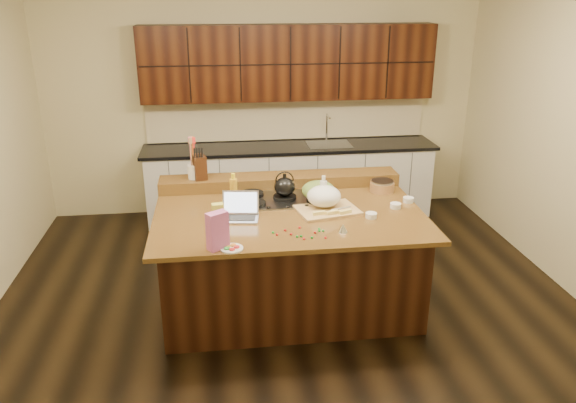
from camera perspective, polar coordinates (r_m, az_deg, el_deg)
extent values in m
cube|color=black|center=(5.46, 0.07, -10.10)|extent=(5.50, 5.00, 0.01)
cube|color=silver|center=(4.68, 0.08, 19.67)|extent=(5.50, 5.00, 0.01)
cube|color=#C7BB8B|center=(7.32, -2.48, 9.39)|extent=(5.50, 0.01, 2.70)
cube|color=#C7BB8B|center=(2.65, 7.22, -12.53)|extent=(5.50, 0.01, 2.70)
cube|color=black|center=(5.24, 0.07, -5.92)|extent=(2.22, 1.42, 0.88)
cube|color=black|center=(5.05, 0.07, -1.26)|extent=(2.40, 1.60, 0.04)
cube|color=black|center=(5.68, -0.84, 2.13)|extent=(2.40, 0.30, 0.12)
cube|color=gray|center=(5.32, -0.34, 0.20)|extent=(0.92, 0.52, 0.02)
cylinder|color=black|center=(5.41, -3.67, 0.76)|extent=(0.22, 0.22, 0.03)
cylinder|color=black|center=(5.47, 2.61, 1.03)|extent=(0.22, 0.22, 0.03)
cylinder|color=black|center=(5.17, -3.47, -0.22)|extent=(0.22, 0.22, 0.03)
cylinder|color=black|center=(5.24, 3.09, 0.08)|extent=(0.22, 0.22, 0.03)
cylinder|color=black|center=(5.31, -0.34, 0.42)|extent=(0.22, 0.22, 0.03)
cube|color=silver|center=(7.26, 0.22, 1.96)|extent=(3.60, 0.62, 0.90)
cube|color=black|center=(7.12, 0.22, 5.54)|extent=(3.70, 0.66, 0.04)
cube|color=gray|center=(7.20, 4.19, 5.77)|extent=(0.55, 0.42, 0.01)
cylinder|color=gray|center=(7.33, 3.95, 7.54)|extent=(0.02, 0.02, 0.36)
cube|color=black|center=(7.07, 0.07, 13.94)|extent=(3.60, 0.34, 0.90)
cube|color=#C7BB8B|center=(7.36, -0.09, 8.28)|extent=(3.60, 0.03, 0.50)
ellipsoid|color=black|center=(5.28, -0.35, 1.51)|extent=(0.24, 0.24, 0.18)
ellipsoid|color=olive|center=(5.20, 3.11, 1.14)|extent=(0.37, 0.37, 0.17)
cube|color=#B7B7BC|center=(4.89, -4.92, -1.76)|extent=(0.35, 0.26, 0.01)
cube|color=black|center=(4.89, -4.92, -1.66)|extent=(0.28, 0.17, 0.00)
cube|color=#B7B7BC|center=(4.95, -4.84, -0.07)|extent=(0.33, 0.11, 0.21)
cube|color=silver|center=(4.95, -4.84, -0.10)|extent=(0.29, 0.09, 0.17)
cylinder|color=gold|center=(5.14, -5.54, 0.87)|extent=(0.09, 0.09, 0.27)
cylinder|color=silver|center=(5.13, 3.60, 0.77)|extent=(0.07, 0.07, 0.25)
cube|color=tan|center=(5.06, 4.02, -0.89)|extent=(0.60, 0.49, 0.02)
ellipsoid|color=white|center=(5.09, 3.67, 0.55)|extent=(0.31, 0.31, 0.19)
cube|color=#EDD872|center=(4.92, 3.21, -1.18)|extent=(0.12, 0.03, 0.03)
cube|color=#EDD872|center=(4.94, 4.53, -1.11)|extent=(0.12, 0.03, 0.03)
cube|color=#EDD872|center=(4.96, 5.85, -1.05)|extent=(0.12, 0.03, 0.03)
cylinder|color=gray|center=(5.06, 5.36, -0.71)|extent=(0.20, 0.08, 0.01)
cylinder|color=white|center=(5.39, 12.12, 0.18)|extent=(0.12, 0.12, 0.04)
cylinder|color=white|center=(4.96, 8.44, -1.40)|extent=(0.13, 0.13, 0.04)
cylinder|color=white|center=(5.22, 10.87, -0.41)|extent=(0.12, 0.12, 0.04)
cylinder|color=#996B3F|center=(5.62, 9.53, 1.49)|extent=(0.30, 0.30, 0.09)
cone|color=silver|center=(4.64, 5.59, -2.69)|extent=(0.09, 0.09, 0.07)
cube|color=#C15B9D|center=(4.32, -7.17, -2.96)|extent=(0.18, 0.16, 0.30)
cylinder|color=white|center=(4.36, -5.75, -4.76)|extent=(0.20, 0.20, 0.01)
cube|color=gold|center=(4.91, -7.14, -0.99)|extent=(0.11, 0.08, 0.14)
cylinder|color=white|center=(5.61, -9.53, 3.00)|extent=(0.15, 0.15, 0.14)
cube|color=black|center=(5.59, -9.01, 3.49)|extent=(0.16, 0.21, 0.23)
ellipsoid|color=red|center=(4.61, 2.77, -3.16)|extent=(0.02, 0.02, 0.02)
ellipsoid|color=#198C26|center=(4.51, 2.44, -3.68)|extent=(0.02, 0.02, 0.02)
ellipsoid|color=red|center=(4.52, 3.83, -3.69)|extent=(0.02, 0.02, 0.02)
ellipsoid|color=#198C26|center=(4.64, 3.20, -2.97)|extent=(0.02, 0.02, 0.02)
ellipsoid|color=red|center=(4.49, 1.63, -3.81)|extent=(0.02, 0.02, 0.02)
ellipsoid|color=#198C26|center=(4.54, 1.34, -3.53)|extent=(0.02, 0.02, 0.02)
ellipsoid|color=red|center=(4.64, -0.29, -2.93)|extent=(0.02, 0.02, 0.02)
ellipsoid|color=#198C26|center=(4.67, 3.18, -2.79)|extent=(0.02, 0.02, 0.02)
ellipsoid|color=red|center=(4.70, 1.19, -2.66)|extent=(0.02, 0.02, 0.02)
ellipsoid|color=#198C26|center=(4.64, 3.59, -2.99)|extent=(0.02, 0.02, 0.02)
ellipsoid|color=red|center=(4.56, -1.12, -3.38)|extent=(0.02, 0.02, 0.02)
ellipsoid|color=#198C26|center=(4.53, 0.93, -3.58)|extent=(0.02, 0.02, 0.02)
ellipsoid|color=red|center=(4.57, 0.31, -3.33)|extent=(0.02, 0.02, 0.02)
ellipsoid|color=#198C26|center=(4.60, -1.53, -3.16)|extent=(0.02, 0.02, 0.02)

